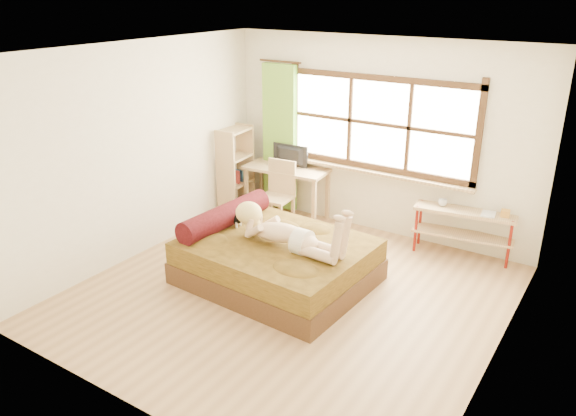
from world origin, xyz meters
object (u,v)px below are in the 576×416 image
Objects in this scene: bed at (274,258)px; chair at (278,191)px; desk at (287,174)px; bookshelf at (236,170)px; pipe_shelf at (465,223)px; kitten at (233,216)px; woman at (286,221)px.

chair is at bearing 125.09° from bed.
desk is 0.97× the size of bookshelf.
bed is at bearing -140.03° from pipe_shelf.
pipe_shelf is (1.69, 1.87, 0.18)m from bed.
woman is at bearing -6.58° from kitten.
kitten is at bearing -57.96° from bookshelf.
desk is at bearing 174.73° from pipe_shelf.
chair reaches higher than pipe_shelf.
bed is at bearing -62.48° from chair.
bookshelf reaches higher than desk.
woman reaches higher than bed.
bookshelf is at bearing 144.27° from woman.
chair is (-0.20, 1.29, -0.10)m from kitten.
desk is 0.81m from bookshelf.
bookshelf is at bearing 167.92° from chair.
bed is at bearing 168.49° from woman.
bookshelf is (-3.42, -0.37, 0.21)m from pipe_shelf.
woman is at bearing -135.68° from pipe_shelf.
woman is at bearing -43.85° from bookshelf.
kitten is 0.24× the size of pipe_shelf.
chair is at bearing -12.63° from bookshelf.
kitten is 0.23× the size of bookshelf.
desk is 0.40m from chair.
bed is 1.66m from chair.
desk is (-0.29, 1.65, 0.04)m from kitten.
chair reaches higher than desk.
desk is 1.00× the size of pipe_shelf.
desk is 1.32× the size of chair.
bed is 2.21× the size of chair.
pipe_shelf is at bearing -1.73° from desk.
kitten is at bearing -85.75° from chair.
pipe_shelf is (2.56, 0.48, -0.08)m from chair.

